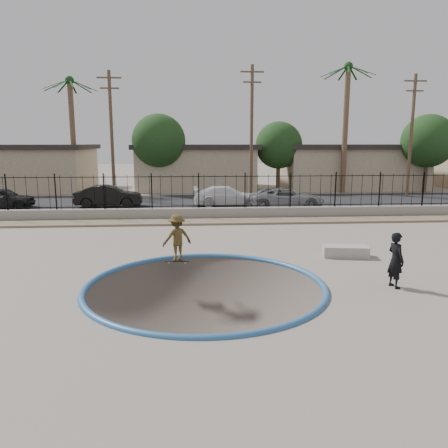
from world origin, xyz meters
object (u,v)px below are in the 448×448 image
at_px(videographer, 396,260).
at_px(car_a, 3,198).
at_px(concrete_ledge, 345,251).
at_px(skater, 177,240).
at_px(car_c, 227,196).
at_px(skateboard, 178,261).
at_px(car_d, 287,198).
at_px(car_b, 109,196).

xyz_separation_m(videographer, car_a, (-17.61, 16.44, -0.13)).
distance_m(concrete_ledge, car_a, 21.72).
bearing_deg(skater, car_c, -123.99).
distance_m(skateboard, videographer, 7.03).
height_order(videographer, car_a, videographer).
bearing_deg(car_d, videographer, -179.80).
distance_m(concrete_ledge, car_c, 13.42).
height_order(car_c, car_d, car_d).
xyz_separation_m(videographer, car_b, (-11.08, 16.44, -0.08)).
height_order(skateboard, concrete_ledge, concrete_ledge).
height_order(skateboard, car_c, car_c).
distance_m(car_a, car_b, 6.53).
height_order(videographer, car_b, videographer).
relative_size(videographer, car_c, 0.37).
relative_size(videographer, concrete_ledge, 1.01).
bearing_deg(concrete_ledge, car_b, 129.88).
relative_size(skateboard, concrete_ledge, 0.54).
distance_m(car_a, car_d, 17.77).
bearing_deg(concrete_ledge, videographer, -86.35).
height_order(skater, car_b, skater).
height_order(car_a, car_d, car_d).
xyz_separation_m(car_a, car_c, (14.09, 0.00, -0.01)).
bearing_deg(car_b, skater, -161.94).
bearing_deg(concrete_ledge, skateboard, -176.24).
bearing_deg(car_d, car_a, 86.12).
distance_m(videographer, car_a, 24.09).
height_order(skater, car_a, skater).
bearing_deg(car_a, videographer, -133.45).
height_order(skater, concrete_ledge, skater).
xyz_separation_m(skater, videographer, (6.30, -3.04, 0.01)).
height_order(videographer, car_c, videographer).
distance_m(concrete_ledge, car_d, 11.63).
distance_m(skater, car_b, 14.23).
bearing_deg(videographer, concrete_ledge, -9.76).
distance_m(skater, concrete_ledge, 6.12).
bearing_deg(concrete_ledge, car_c, 104.27).
xyz_separation_m(videographer, car_c, (-3.53, 16.44, -0.14)).
xyz_separation_m(car_a, car_b, (6.53, 0.00, 0.05)).
bearing_deg(car_b, car_d, -98.65).
xyz_separation_m(skater, car_a, (-11.31, 13.40, -0.12)).
bearing_deg(car_d, concrete_ledge, 179.00).
bearing_deg(car_a, skater, -140.25).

